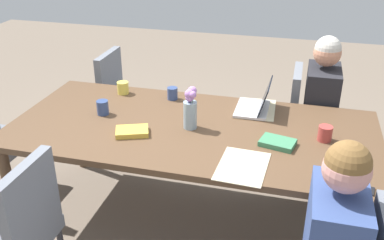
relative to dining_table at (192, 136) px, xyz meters
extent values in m
plane|color=#756656|center=(0.00, 0.00, -0.68)|extent=(10.00, 10.00, 0.00)
cube|color=brown|center=(0.00, 0.00, 0.04)|extent=(2.34, 1.09, 0.04)
cylinder|color=brown|center=(-1.09, -0.47, -0.33)|extent=(0.07, 0.07, 0.71)
cylinder|color=brown|center=(1.09, -0.47, -0.33)|extent=(0.07, 0.07, 0.71)
cylinder|color=brown|center=(1.09, 0.47, -0.33)|extent=(0.07, 0.07, 0.71)
cube|color=slate|center=(-0.81, -0.84, -0.27)|extent=(0.44, 0.44, 0.08)
cube|color=slate|center=(-0.62, -0.84, -0.01)|extent=(0.06, 0.42, 0.45)
cylinder|color=#333338|center=(-1.00, -1.03, -0.50)|extent=(0.04, 0.04, 0.37)
cylinder|color=#333338|center=(-1.00, -0.65, -0.50)|extent=(0.04, 0.04, 0.37)
cylinder|color=#333338|center=(-0.62, -1.03, -0.50)|extent=(0.04, 0.04, 0.37)
cylinder|color=#333338|center=(-0.62, -0.65, -0.50)|extent=(0.04, 0.04, 0.37)
cube|color=#2D2D33|center=(-0.81, -0.78, -0.46)|extent=(0.36, 0.34, 0.45)
cube|color=#232328|center=(-0.81, -0.78, 0.02)|extent=(0.24, 0.40, 0.50)
sphere|color=tan|center=(-0.81, -0.78, 0.39)|extent=(0.20, 0.20, 0.20)
sphere|color=beige|center=(-0.81, -0.78, 0.42)|extent=(0.19, 0.19, 0.19)
cube|color=#384C84|center=(-0.86, 0.81, 0.02)|extent=(0.24, 0.40, 0.50)
sphere|color=#D59188|center=(-0.86, 0.81, 0.39)|extent=(0.20, 0.20, 0.20)
sphere|color=brown|center=(-0.86, 0.81, 0.42)|extent=(0.19, 0.19, 0.19)
cube|color=slate|center=(0.78, -0.87, -0.27)|extent=(0.44, 0.44, 0.08)
cube|color=slate|center=(0.97, -0.87, -0.01)|extent=(0.06, 0.42, 0.45)
cylinder|color=#333338|center=(0.59, -1.06, -0.50)|extent=(0.04, 0.04, 0.37)
cylinder|color=#333338|center=(0.59, -0.68, -0.50)|extent=(0.04, 0.04, 0.37)
cylinder|color=#333338|center=(0.97, -1.06, -0.50)|extent=(0.04, 0.04, 0.37)
cylinder|color=#333338|center=(0.97, -0.68, -0.50)|extent=(0.04, 0.04, 0.37)
cylinder|color=#333338|center=(1.34, -0.19, -0.50)|extent=(0.04, 0.04, 0.37)
cylinder|color=#333338|center=(1.34, 0.19, -0.50)|extent=(0.04, 0.04, 0.37)
cube|color=slate|center=(0.80, 0.89, -0.27)|extent=(0.44, 0.44, 0.08)
cube|color=slate|center=(0.61, 0.89, -0.01)|extent=(0.06, 0.42, 0.45)
cylinder|color=#8EA8B7|center=(0.01, 0.01, 0.15)|extent=(0.09, 0.09, 0.18)
sphere|color=#B27AC6|center=(0.01, 0.01, 0.30)|extent=(0.06, 0.06, 0.06)
cylinder|color=#477A3D|center=(0.01, 0.01, 0.27)|extent=(0.01, 0.01, 0.05)
sphere|color=#B27AC6|center=(0.01, 0.01, 0.28)|extent=(0.06, 0.06, 0.06)
cylinder|color=#477A3D|center=(0.01, 0.01, 0.26)|extent=(0.01, 0.01, 0.03)
sphere|color=#B27AC6|center=(-0.01, 0.02, 0.30)|extent=(0.05, 0.05, 0.05)
cylinder|color=#477A3D|center=(-0.01, 0.02, 0.27)|extent=(0.01, 0.01, 0.05)
sphere|color=#B27AC6|center=(0.00, -0.01, 0.31)|extent=(0.06, 0.06, 0.06)
cylinder|color=#477A3D|center=(0.00, -0.01, 0.28)|extent=(0.01, 0.01, 0.07)
sphere|color=#B27AC6|center=(0.01, 0.01, 0.30)|extent=(0.05, 0.05, 0.05)
cylinder|color=#477A3D|center=(0.01, 0.01, 0.27)|extent=(0.01, 0.01, 0.06)
cube|color=beige|center=(-0.36, -0.38, 0.07)|extent=(0.27, 0.37, 0.00)
cube|color=beige|center=(-0.39, 0.39, 0.07)|extent=(0.28, 0.37, 0.00)
cube|color=silver|center=(-0.34, -0.35, 0.08)|extent=(0.22, 0.32, 0.02)
cube|color=black|center=(-0.42, -0.35, 0.18)|extent=(0.06, 0.31, 0.19)
cylinder|color=#33477A|center=(0.64, -0.03, 0.11)|extent=(0.08, 0.08, 0.10)
cylinder|color=#33477A|center=(0.25, -0.40, 0.11)|extent=(0.08, 0.08, 0.09)
cylinder|color=#AD3D38|center=(-0.82, -0.03, 0.11)|extent=(0.08, 0.08, 0.09)
cylinder|color=#DBC64C|center=(0.64, -0.41, 0.11)|extent=(0.09, 0.09, 0.09)
cube|color=gold|center=(0.34, 0.19, 0.08)|extent=(0.24, 0.20, 0.03)
cube|color=#3D7F56|center=(-0.55, 0.10, 0.08)|extent=(0.23, 0.18, 0.03)
cube|color=black|center=(-0.98, 0.45, 0.07)|extent=(0.16, 0.10, 0.01)
camera|label=1|loc=(-0.63, 2.41, 1.35)|focal=40.88mm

